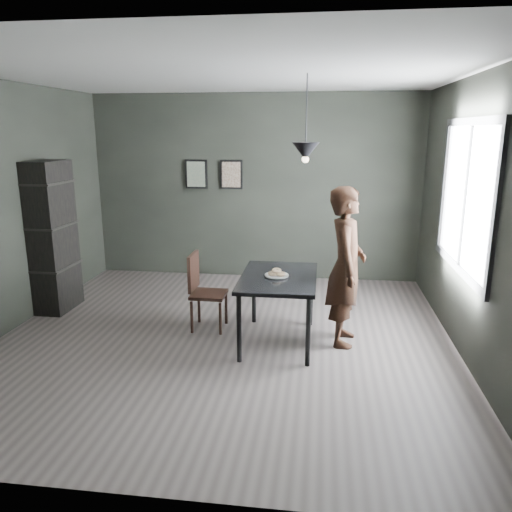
# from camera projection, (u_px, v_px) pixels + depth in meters

# --- Properties ---
(ground) EXTENTS (5.00, 5.00, 0.00)m
(ground) POSITION_uv_depth(u_px,v_px,m) (224.00, 338.00, 5.57)
(ground) COLOR #3A3432
(ground) RESTS_ON ground
(back_wall) EXTENTS (5.00, 0.10, 2.80)m
(back_wall) POSITION_uv_depth(u_px,v_px,m) (255.00, 188.00, 7.62)
(back_wall) COLOR black
(back_wall) RESTS_ON ground
(ceiling) EXTENTS (5.00, 5.00, 0.02)m
(ceiling) POSITION_uv_depth(u_px,v_px,m) (220.00, 73.00, 4.88)
(ceiling) COLOR silver
(ceiling) RESTS_ON ground
(window_assembly) EXTENTS (0.04, 1.96, 1.56)m
(window_assembly) POSITION_uv_depth(u_px,v_px,m) (465.00, 197.00, 5.05)
(window_assembly) COLOR white
(window_assembly) RESTS_ON ground
(cafe_table) EXTENTS (0.80, 1.20, 0.75)m
(cafe_table) POSITION_uv_depth(u_px,v_px,m) (279.00, 283.00, 5.32)
(cafe_table) COLOR black
(cafe_table) RESTS_ON ground
(white_plate) EXTENTS (0.23, 0.23, 0.01)m
(white_plate) POSITION_uv_depth(u_px,v_px,m) (277.00, 276.00, 5.29)
(white_plate) COLOR white
(white_plate) RESTS_ON cafe_table
(donut_pile) EXTENTS (0.19, 0.13, 0.08)m
(donut_pile) POSITION_uv_depth(u_px,v_px,m) (277.00, 273.00, 5.28)
(donut_pile) COLOR #FCEFC4
(donut_pile) RESTS_ON white_plate
(woman) EXTENTS (0.45, 0.65, 1.71)m
(woman) POSITION_uv_depth(u_px,v_px,m) (346.00, 267.00, 5.28)
(woman) COLOR black
(woman) RESTS_ON ground
(wood_chair) EXTENTS (0.39, 0.39, 0.90)m
(wood_chair) POSITION_uv_depth(u_px,v_px,m) (202.00, 286.00, 5.75)
(wood_chair) COLOR black
(wood_chair) RESTS_ON ground
(shelf_unit) EXTENTS (0.37, 0.64, 1.90)m
(shelf_unit) POSITION_uv_depth(u_px,v_px,m) (53.00, 237.00, 6.28)
(shelf_unit) COLOR black
(shelf_unit) RESTS_ON ground
(pendant_lamp) EXTENTS (0.28, 0.28, 0.86)m
(pendant_lamp) POSITION_uv_depth(u_px,v_px,m) (306.00, 151.00, 5.05)
(pendant_lamp) COLOR black
(pendant_lamp) RESTS_ON ground
(framed_print_left) EXTENTS (0.34, 0.04, 0.44)m
(framed_print_left) POSITION_uv_depth(u_px,v_px,m) (196.00, 174.00, 7.66)
(framed_print_left) COLOR black
(framed_print_left) RESTS_ON ground
(framed_print_right) EXTENTS (0.34, 0.04, 0.44)m
(framed_print_right) POSITION_uv_depth(u_px,v_px,m) (231.00, 175.00, 7.59)
(framed_print_right) COLOR black
(framed_print_right) RESTS_ON ground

